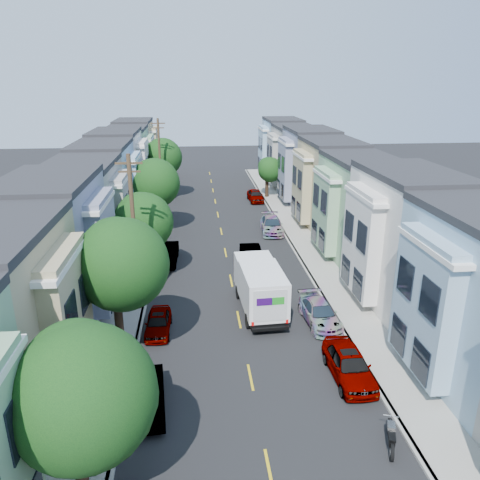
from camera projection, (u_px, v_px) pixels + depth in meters
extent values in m
plane|color=black|center=(239.00, 320.00, 29.27)|extent=(160.00, 160.00, 0.00)
cube|color=black|center=(223.00, 241.00, 43.38)|extent=(12.00, 70.00, 0.02)
cube|color=gray|center=(157.00, 243.00, 42.79)|extent=(0.30, 70.00, 0.15)
cube|color=gray|center=(287.00, 238.00, 43.92)|extent=(0.30, 70.00, 0.15)
cube|color=gray|center=(143.00, 243.00, 42.66)|extent=(2.60, 70.00, 0.15)
cube|color=gray|center=(301.00, 238.00, 44.05)|extent=(2.60, 70.00, 0.15)
cube|color=gold|center=(223.00, 241.00, 43.38)|extent=(0.12, 70.00, 0.01)
cube|color=#86B286|center=(100.00, 245.00, 42.33)|extent=(5.00, 70.00, 8.50)
cube|color=#86B286|center=(340.00, 237.00, 44.43)|extent=(5.00, 70.00, 8.50)
cylinder|color=black|center=(82.00, 477.00, 15.74)|extent=(0.44, 0.44, 3.18)
sphere|color=#1D5015|center=(81.00, 396.00, 14.71)|extent=(4.70, 4.70, 4.70)
cylinder|color=black|center=(120.00, 330.00, 24.21)|extent=(0.44, 0.44, 3.98)
sphere|color=#1D5015|center=(120.00, 264.00, 23.05)|extent=(4.70, 4.70, 4.70)
cylinder|color=black|center=(141.00, 262.00, 34.35)|extent=(0.44, 0.44, 3.12)
sphere|color=#1D5015|center=(142.00, 222.00, 33.38)|extent=(4.26, 4.26, 4.26)
cylinder|color=black|center=(153.00, 217.00, 45.30)|extent=(0.44, 0.44, 3.28)
sphere|color=#1D5015|center=(154.00, 183.00, 44.25)|extent=(4.70, 4.70, 4.70)
cylinder|color=black|center=(161.00, 185.00, 58.04)|extent=(0.44, 0.44, 3.58)
sphere|color=#1D5015|center=(162.00, 157.00, 56.95)|extent=(4.68, 4.68, 4.68)
cylinder|color=black|center=(267.00, 188.00, 58.94)|extent=(0.44, 0.44, 2.47)
sphere|color=#1D5015|center=(270.00, 170.00, 58.21)|extent=(3.10, 3.10, 3.10)
cylinder|color=#42301E|center=(135.00, 237.00, 28.93)|extent=(0.26, 0.26, 10.00)
cube|color=#42301E|center=(129.00, 163.00, 27.42)|extent=(1.60, 0.12, 0.12)
cylinder|color=#42301E|center=(160.00, 165.00, 53.38)|extent=(0.26, 0.26, 10.00)
cube|color=#42301E|center=(158.00, 123.00, 51.87)|extent=(1.60, 0.12, 0.12)
cube|color=white|center=(262.00, 290.00, 29.00)|extent=(2.45, 4.39, 2.40)
cube|color=white|center=(255.00, 271.00, 32.05)|extent=(2.45, 2.04, 2.20)
cube|color=black|center=(260.00, 302.00, 30.29)|extent=(2.25, 6.30, 0.24)
cube|color=#2D0A51|center=(262.00, 302.00, 26.81)|extent=(0.92, 0.04, 0.45)
cube|color=#198C1E|center=(276.00, 301.00, 26.88)|extent=(0.71, 0.04, 0.45)
cylinder|color=black|center=(247.00, 321.00, 28.23)|extent=(0.29, 0.92, 0.92)
cylinder|color=black|center=(282.00, 319.00, 28.44)|extent=(0.29, 0.92, 0.92)
cylinder|color=black|center=(240.00, 291.00, 32.10)|extent=(0.29, 0.92, 0.92)
cylinder|color=black|center=(271.00, 290.00, 32.30)|extent=(0.29, 0.92, 0.92)
imported|color=black|center=(251.00, 256.00, 37.89)|extent=(1.54, 4.31, 1.43)
imported|color=black|center=(148.00, 396.00, 21.17)|extent=(1.78, 4.17, 1.35)
imported|color=#A7A8A8|center=(158.00, 323.00, 27.68)|extent=(1.54, 3.82, 1.23)
imported|color=#641D0B|center=(167.00, 254.00, 38.07)|extent=(1.80, 4.63, 1.52)
imported|color=slate|center=(349.00, 365.00, 23.35)|extent=(1.89, 4.78, 1.54)
imported|color=silver|center=(320.00, 313.00, 28.71)|extent=(2.11, 4.47, 1.31)
imported|color=black|center=(272.00, 225.00, 45.72)|extent=(2.39, 5.01, 1.46)
imported|color=#0F1A3F|center=(255.00, 196.00, 57.26)|extent=(1.87, 4.46, 1.42)
cylinder|color=black|center=(384.00, 426.00, 19.82)|extent=(0.13, 0.68, 0.68)
cylinder|color=black|center=(398.00, 453.00, 18.41)|extent=(0.13, 0.68, 0.68)
cube|color=black|center=(391.00, 435.00, 19.05)|extent=(0.24, 1.18, 0.19)
cube|color=#B2B2B2|center=(389.00, 426.00, 19.24)|extent=(0.30, 0.47, 0.24)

